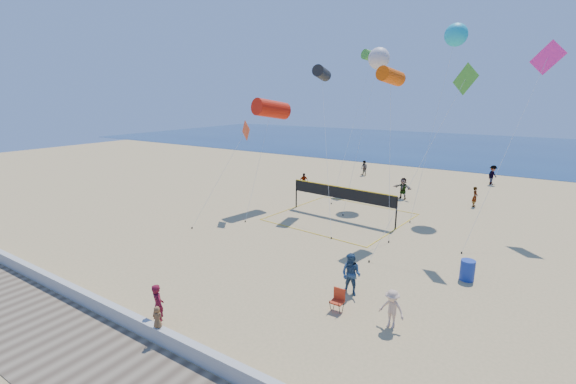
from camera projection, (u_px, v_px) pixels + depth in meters
The scene contains 24 objects.
ground at pixel (232, 310), 15.63m from camera, with size 120.00×120.00×0.00m, color tan.
ocean at pixel (471, 147), 66.12m from camera, with size 140.00×50.00×0.03m, color #10274E.
seawall at pixel (173, 342), 13.11m from camera, with size 32.00×0.30×0.60m, color beige.
woman at pixel (158, 306), 14.26m from camera, with size 0.64×0.42×1.75m, color maroon.
toddler at pixel (157, 317), 13.33m from camera, with size 0.39×0.25×0.79m, color brown.
bystander_a at pixel (351, 274), 16.65m from camera, with size 0.91×0.71×1.88m, color navy.
bystander_b at pixel (392, 309), 14.29m from camera, with size 0.98×0.56×1.51m, color #D2AA8C.
far_person_0 at pixel (304, 181), 35.85m from camera, with size 0.89×0.37×1.52m, color gray.
far_person_1 at pixel (403, 188), 32.43m from camera, with size 1.68×0.54×1.81m, color gray.
far_person_2 at pixel (475, 197), 30.12m from camera, with size 0.58×0.38×1.59m, color gray.
far_person_3 at pixel (364, 168), 42.06m from camera, with size 0.80×0.62×1.64m, color gray.
far_person_4 at pixel (493, 175), 37.71m from camera, with size 1.23×0.71×1.90m, color gray.
camp_chair at pixel (338, 298), 15.48m from camera, with size 0.51×0.62×1.03m.
trash_barrel at pixel (467, 270), 18.08m from camera, with size 0.66×0.66×0.98m, color navy.
volleyball_net at pixel (342, 197), 27.29m from camera, with size 9.13×8.99×2.23m.
kite_0 at pixel (271, 109), 29.32m from camera, with size 2.14×6.54×8.36m.
kite_1 at pixel (322, 73), 28.38m from camera, with size 4.92×7.44×10.68m.
kite_2 at pixel (391, 76), 22.57m from camera, with size 1.77×2.95×10.15m.
kite_3 at pixel (243, 136), 27.00m from camera, with size 1.63×5.13×6.85m.
kite_4 at pixel (460, 89), 20.25m from camera, with size 3.71×5.36×10.15m.
kite_5 at pixel (544, 65), 23.30m from camera, with size 3.56×7.94×11.75m.
kite_6 at pixel (379, 58), 30.33m from camera, with size 2.00×7.14×12.19m.
kite_7 at pixel (456, 35), 27.37m from camera, with size 1.99×6.45×13.50m.
kite_8 at pixel (372, 57), 35.24m from camera, with size 1.74×9.70×12.60m.
Camera 1 is at (9.54, -10.51, 8.42)m, focal length 24.00 mm.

